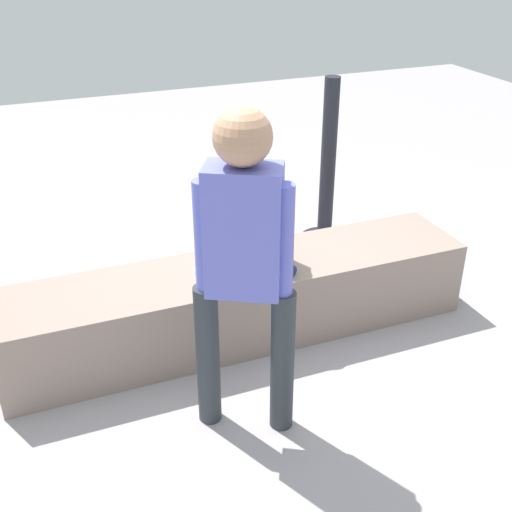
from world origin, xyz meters
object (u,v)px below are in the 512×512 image
(party_cup_red, at_px, (228,241))
(cake_box_white, at_px, (263,257))
(water_bottle_near_gift, at_px, (349,257))
(cake_plate, at_px, (214,268))
(handbag_black_leather, at_px, (207,284))
(adult_standing, at_px, (244,252))
(child_seated, at_px, (266,229))
(gift_bag, at_px, (250,214))

(party_cup_red, distance_m, cake_box_white, 0.38)
(water_bottle_near_gift, bearing_deg, cake_box_white, 153.66)
(party_cup_red, relative_size, cake_box_white, 0.32)
(cake_plate, distance_m, handbag_black_leather, 0.56)
(water_bottle_near_gift, height_order, party_cup_red, water_bottle_near_gift)
(adult_standing, xyz_separation_m, handbag_black_leather, (0.17, 1.14, -0.83))
(handbag_black_leather, bearing_deg, adult_standing, -98.25)
(child_seated, bearing_deg, adult_standing, -119.15)
(water_bottle_near_gift, bearing_deg, child_seated, -150.24)
(cake_plate, height_order, gift_bag, cake_plate)
(gift_bag, distance_m, party_cup_red, 0.31)
(adult_standing, distance_m, water_bottle_near_gift, 1.92)
(water_bottle_near_gift, distance_m, handbag_black_leather, 1.07)
(water_bottle_near_gift, height_order, cake_box_white, water_bottle_near_gift)
(party_cup_red, bearing_deg, water_bottle_near_gift, -42.03)
(child_seated, xyz_separation_m, gift_bag, (0.39, 1.27, -0.51))
(child_seated, xyz_separation_m, handbag_black_leather, (-0.23, 0.43, -0.55))
(child_seated, height_order, cake_box_white, child_seated)
(water_bottle_near_gift, height_order, handbag_black_leather, handbag_black_leather)
(adult_standing, bearing_deg, party_cup_red, 73.25)
(water_bottle_near_gift, bearing_deg, gift_bag, 119.94)
(gift_bag, xyz_separation_m, cake_box_white, (-0.09, -0.51, -0.11))
(gift_bag, bearing_deg, adult_standing, -111.65)
(cake_box_white, bearing_deg, party_cup_red, 112.36)
(child_seated, bearing_deg, cake_box_white, 68.59)
(child_seated, relative_size, water_bottle_near_gift, 2.67)
(cake_plate, height_order, party_cup_red, cake_plate)
(adult_standing, bearing_deg, child_seated, 60.85)
(handbag_black_leather, bearing_deg, party_cup_red, 60.49)
(child_seated, distance_m, water_bottle_near_gift, 1.13)
(adult_standing, xyz_separation_m, cake_plate, (0.09, 0.72, -0.47))
(gift_bag, distance_m, water_bottle_near_gift, 0.91)
(cake_plate, relative_size, party_cup_red, 2.36)
(water_bottle_near_gift, relative_size, cake_box_white, 0.62)
(cake_plate, relative_size, cake_box_white, 0.77)
(child_seated, distance_m, gift_bag, 1.42)
(child_seated, relative_size, cake_box_white, 1.65)
(party_cup_red, distance_m, handbag_black_leather, 0.78)
(adult_standing, distance_m, gift_bag, 2.27)
(adult_standing, height_order, cake_plate, adult_standing)
(cake_plate, bearing_deg, child_seated, -1.56)
(cake_plate, distance_m, party_cup_red, 1.26)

